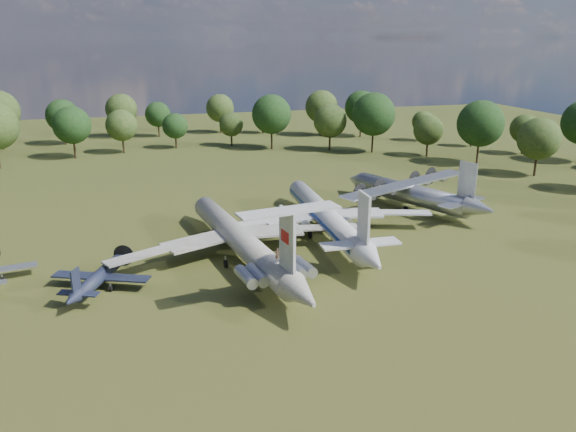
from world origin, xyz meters
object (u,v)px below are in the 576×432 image
object	(u,v)px
an12_transport	(410,196)
person_on_il62	(277,254)
il62_airliner	(240,244)
small_prop_west	(99,280)
tu104_jet	(325,220)

from	to	relation	value
an12_transport	person_on_il62	size ratio (longest dim) A/B	20.23
il62_airliner	an12_transport	bearing A→B (deg)	16.56
small_prop_west	il62_airliner	bearing A→B (deg)	38.15
il62_airliner	tu104_jet	world-z (taller)	il62_airliner
small_prop_west	person_on_il62	distance (m)	21.63
small_prop_west	person_on_il62	xyz separation A→B (m)	(19.73, -7.85, 4.15)
an12_transport	person_on_il62	world-z (taller)	person_on_il62
il62_airliner	tu104_jet	size ratio (longest dim) A/B	1.03
an12_transport	person_on_il62	bearing A→B (deg)	-161.88
small_prop_west	an12_transport	bearing A→B (deg)	45.18
tu104_jet	an12_transport	size ratio (longest dim) A/B	1.35
tu104_jet	an12_transport	world-z (taller)	tu104_jet
an12_transport	person_on_il62	distance (m)	42.08
il62_airliner	small_prop_west	size ratio (longest dim) A/B	2.86
tu104_jet	il62_airliner	bearing A→B (deg)	-153.39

